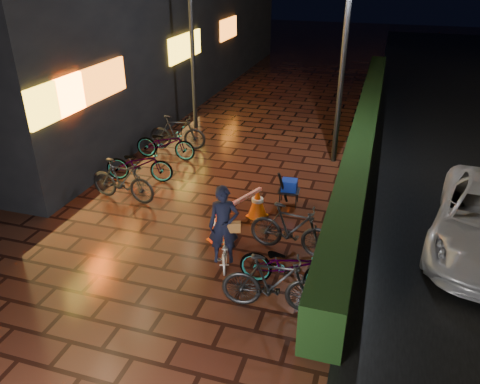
% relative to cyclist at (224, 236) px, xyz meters
% --- Properties ---
extents(ground, '(80.00, 80.00, 0.00)m').
position_rel_cyclist_xyz_m(ground, '(-1.11, -0.01, -0.64)').
color(ground, '#381911').
rests_on(ground, ground).
extents(hedge, '(0.70, 20.00, 1.00)m').
position_rel_cyclist_xyz_m(hedge, '(2.19, 7.99, -0.14)').
color(hedge, black).
rests_on(hedge, ground).
extents(lamp_post_hedge, '(0.55, 0.26, 5.83)m').
position_rel_cyclist_xyz_m(lamp_post_hedge, '(1.44, 6.02, 2.56)').
color(lamp_post_hedge, black).
rests_on(lamp_post_hedge, ground).
extents(lamp_post_sf, '(0.54, 0.24, 5.64)m').
position_rel_cyclist_xyz_m(lamp_post_sf, '(-3.72, 7.67, 2.46)').
color(lamp_post_sf, black).
rests_on(lamp_post_sf, ground).
extents(cyclist, '(0.77, 1.28, 1.74)m').
position_rel_cyclist_xyz_m(cyclist, '(0.00, 0.00, 0.00)').
color(cyclist, silver).
rests_on(cyclist, ground).
extents(traffic_barrier, '(1.05, 1.77, 0.73)m').
position_rel_cyclist_xyz_m(traffic_barrier, '(-0.14, 1.43, -0.28)').
color(traffic_barrier, '#F92D0D').
rests_on(traffic_barrier, ground).
extents(cart_assembly, '(0.54, 0.55, 0.96)m').
position_rel_cyclist_xyz_m(cart_assembly, '(0.70, 2.86, -0.15)').
color(cart_assembly, black).
rests_on(cart_assembly, ground).
extents(parked_bikes_storefront, '(2.06, 4.42, 1.09)m').
position_rel_cyclist_xyz_m(parked_bikes_storefront, '(-3.46, 3.79, -0.13)').
color(parked_bikes_storefront, black).
rests_on(parked_bikes_storefront, ground).
extents(parked_bikes_hedge, '(2.06, 2.56, 1.09)m').
position_rel_cyclist_xyz_m(parked_bikes_hedge, '(1.28, -0.21, -0.12)').
color(parked_bikes_hedge, black).
rests_on(parked_bikes_hedge, ground).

